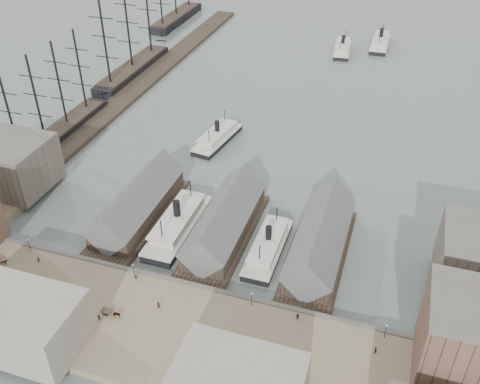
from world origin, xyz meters
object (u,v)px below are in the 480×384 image
(tram, at_px, (428,372))
(horse_cart_right, at_px, (245,370))
(ferry_docked_west, at_px, (178,224))
(horse_cart_center, at_px, (114,314))
(horse_cart_left, at_px, (2,262))

(tram, xyz_separation_m, horse_cart_right, (-34.85, -9.94, -1.19))
(ferry_docked_west, relative_size, horse_cart_center, 6.03)
(ferry_docked_west, bearing_deg, tram, -24.02)
(horse_cart_center, bearing_deg, horse_cart_left, 74.07)
(tram, bearing_deg, horse_cart_right, -156.88)
(ferry_docked_west, distance_m, tram, 73.41)
(tram, xyz_separation_m, horse_cart_center, (-67.33, -4.96, -1.20))
(ferry_docked_west, xyz_separation_m, horse_cart_right, (32.18, -39.81, 0.34))
(ferry_docked_west, bearing_deg, horse_cart_center, -90.48)
(horse_cart_left, xyz_separation_m, horse_cart_center, (35.12, -6.45, -0.01))
(horse_cart_right, bearing_deg, horse_cart_center, 91.70)
(ferry_docked_west, distance_m, horse_cart_center, 34.83)
(tram, height_order, horse_cart_center, tram)
(tram, distance_m, horse_cart_center, 67.52)
(ferry_docked_west, height_order, horse_cart_left, ferry_docked_west)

